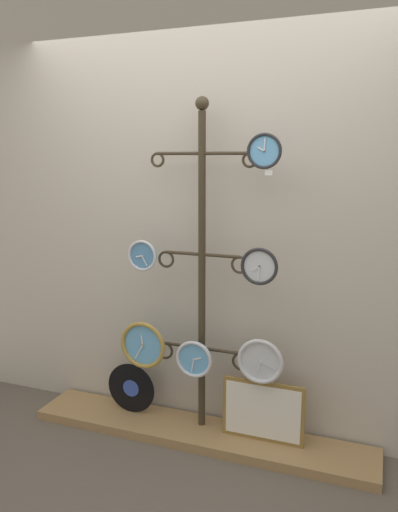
{
  "coord_description": "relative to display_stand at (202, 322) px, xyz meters",
  "views": [
    {
      "loc": [
        1.02,
        -2.35,
        1.74
      ],
      "look_at": [
        0.0,
        0.36,
        1.17
      ],
      "focal_mm": 35.0,
      "sensor_mm": 36.0,
      "label": 1
    }
  ],
  "objects": [
    {
      "name": "picture_frame",
      "position": [
        0.41,
        -0.05,
        -0.5
      ],
      "size": [
        0.5,
        0.02,
        0.38
      ],
      "color": "olive",
      "rests_on": "low_shelf"
    },
    {
      "name": "shop_wall",
      "position": [
        -0.0,
        0.16,
        0.65
      ],
      "size": [
        4.4,
        0.04,
        2.8
      ],
      "color": "#BCB2A3",
      "rests_on": "ground_plane"
    },
    {
      "name": "display_stand",
      "position": [
        0.0,
        0.0,
        0.0
      ],
      "size": [
        0.66,
        0.39,
        2.09
      ],
      "color": "#382D1E",
      "rests_on": "ground_plane"
    },
    {
      "name": "ground_plane",
      "position": [
        -0.0,
        -0.41,
        -0.75
      ],
      "size": [
        12.0,
        12.0,
        0.0
      ],
      "primitive_type": "plane",
      "color": "brown"
    },
    {
      "name": "clock_top_right",
      "position": [
        0.39,
        -0.11,
        1.03
      ],
      "size": [
        0.19,
        0.04,
        0.19
      ],
      "color": "#60A8DB"
    },
    {
      "name": "vinyl_record",
      "position": [
        -0.5,
        -0.02,
        -0.52
      ],
      "size": [
        0.34,
        0.01,
        0.34
      ],
      "color": "black",
      "rests_on": "low_shelf"
    },
    {
      "name": "price_tag_upper",
      "position": [
        0.42,
        -0.11,
        0.92
      ],
      "size": [
        0.04,
        0.0,
        0.03
      ],
      "color": "white"
    },
    {
      "name": "clock_bottom_center",
      "position": [
        -0.01,
        -0.1,
        -0.21
      ],
      "size": [
        0.23,
        0.04,
        0.23
      ],
      "color": "#60A8DB"
    },
    {
      "name": "clock_middle_left",
      "position": [
        -0.35,
        -0.1,
        0.41
      ],
      "size": [
        0.19,
        0.04,
        0.19
      ],
      "color": "#4C84B2"
    },
    {
      "name": "clock_bottom_right",
      "position": [
        0.39,
        -0.08,
        -0.17
      ],
      "size": [
        0.27,
        0.04,
        0.27
      ],
      "color": "silver"
    },
    {
      "name": "low_shelf",
      "position": [
        -0.0,
        -0.06,
        -0.72
      ],
      "size": [
        2.2,
        0.36,
        0.06
      ],
      "color": "#9E7A4C",
      "rests_on": "ground_plane"
    },
    {
      "name": "clock_bottom_left",
      "position": [
        -0.35,
        -0.12,
        -0.15
      ],
      "size": [
        0.31,
        0.04,
        0.31
      ],
      "color": "#60A8DB"
    },
    {
      "name": "clock_middle_right",
      "position": [
        0.38,
        -0.11,
        0.4
      ],
      "size": [
        0.21,
        0.04,
        0.21
      ],
      "color": "silver"
    }
  ]
}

